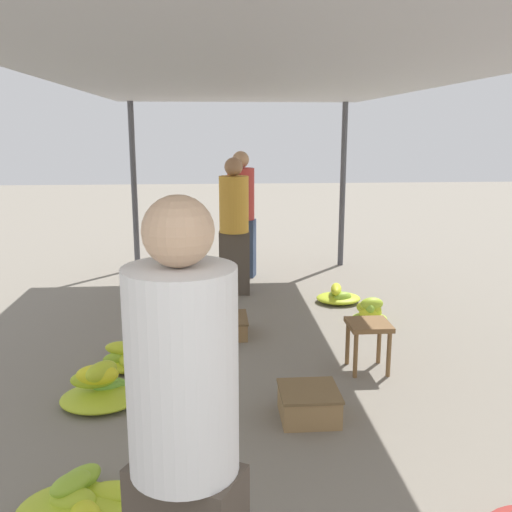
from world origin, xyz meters
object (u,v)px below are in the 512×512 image
object	(u,v)px
banana_pile_left_1	(78,503)
shopper_walking_far	(241,212)
banana_pile_left_2	(101,388)
banana_pile_right_1	(370,313)
stool	(368,332)
banana_pile_left_3	(128,357)
banana_pile_right_0	(338,297)
banana_pile_left_0	(183,290)
crate_near	(309,404)
crate_mid	(223,326)
shopper_walking_mid	(234,225)
vendor_foreground	(184,442)

from	to	relation	value
banana_pile_left_1	shopper_walking_far	size ratio (longest dim) A/B	0.40
banana_pile_left_2	banana_pile_right_1	world-z (taller)	banana_pile_left_2
stool	banana_pile_right_1	xyz separation A→B (m)	(0.35, 1.17, -0.23)
banana_pile_left_3	banana_pile_right_1	xyz separation A→B (m)	(2.33, 0.99, 0.00)
banana_pile_right_0	banana_pile_left_2	bearing A→B (deg)	-134.66
banana_pile_right_1	banana_pile_left_0	bearing A→B (deg)	150.41
banana_pile_left_1	banana_pile_right_0	bearing A→B (deg)	58.88
banana_pile_left_1	crate_near	world-z (taller)	crate_near
crate_mid	banana_pile_left_0	bearing A→B (deg)	108.46
banana_pile_right_1	crate_near	distance (m)	2.16
stool	shopper_walking_mid	xyz separation A→B (m)	(-1.01, 2.35, 0.52)
banana_pile_left_0	crate_mid	distance (m)	1.44
stool	banana_pile_right_0	bearing A→B (deg)	84.82
stool	crate_mid	xyz separation A→B (m)	(-1.18, 0.93, -0.24)
vendor_foreground	crate_mid	xyz separation A→B (m)	(0.19, 3.50, -0.82)
shopper_walking_mid	banana_pile_right_1	bearing A→B (deg)	-41.08
banana_pile_right_1	shopper_walking_mid	bearing A→B (deg)	138.92
crate_near	banana_pile_right_0	bearing A→B (deg)	73.39
vendor_foreground	banana_pile_right_1	xyz separation A→B (m)	(1.72, 3.74, -0.81)
banana_pile_left_0	banana_pile_left_3	world-z (taller)	banana_pile_left_3
vendor_foreground	banana_pile_right_0	bearing A→B (deg)	70.93
vendor_foreground	banana_pile_left_3	bearing A→B (deg)	102.52
banana_pile_right_0	crate_near	distance (m)	2.76
banana_pile_left_1	banana_pile_right_0	size ratio (longest dim) A/B	1.32
shopper_walking_far	crate_mid	bearing A→B (deg)	-97.41
banana_pile_left_0	banana_pile_left_3	bearing A→B (deg)	-99.32
stool	crate_near	bearing A→B (deg)	-129.05
banana_pile_left_3	banana_pile_right_1	distance (m)	2.53
banana_pile_left_0	banana_pile_left_1	size ratio (longest dim) A/B	0.78
stool	shopper_walking_mid	size ratio (longest dim) A/B	0.25
shopper_walking_far	banana_pile_left_3	bearing A→B (deg)	-109.97
crate_mid	shopper_walking_mid	xyz separation A→B (m)	(0.17, 1.42, 0.76)
shopper_walking_far	stool	bearing A→B (deg)	-74.63
stool	banana_pile_left_0	world-z (taller)	stool
banana_pile_right_0	banana_pile_right_1	xyz separation A→B (m)	(0.18, -0.72, 0.04)
banana_pile_left_3	shopper_walking_far	distance (m)	3.31
banana_pile_left_1	banana_pile_left_3	world-z (taller)	banana_pile_left_3
banana_pile_right_1	banana_pile_left_3	bearing A→B (deg)	-156.93
banana_pile_right_0	banana_pile_right_1	world-z (taller)	banana_pile_right_1
vendor_foreground	banana_pile_right_1	size ratio (longest dim) A/B	3.89
vendor_foreground	shopper_walking_mid	xyz separation A→B (m)	(0.36, 4.92, -0.06)
banana_pile_left_3	crate_mid	bearing A→B (deg)	43.03
banana_pile_right_1	banana_pile_left_1	bearing A→B (deg)	-129.26
banana_pile_right_0	shopper_walking_mid	distance (m)	1.49
crate_near	stool	bearing A→B (deg)	50.95
stool	banana_pile_right_0	distance (m)	1.91
banana_pile_left_0	banana_pile_left_3	size ratio (longest dim) A/B	1.06
banana_pile_left_2	banana_pile_right_0	size ratio (longest dim) A/B	1.22
banana_pile_right_0	stool	bearing A→B (deg)	-95.18
banana_pile_left_1	banana_pile_right_0	xyz separation A→B (m)	(2.15, 3.56, 0.00)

